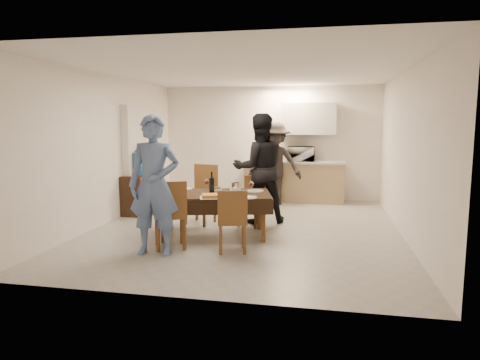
# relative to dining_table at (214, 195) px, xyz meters

# --- Properties ---
(floor) EXTENTS (5.00, 6.00, 0.02)m
(floor) POSITION_rel_dining_table_xyz_m (0.41, 0.59, -0.65)
(floor) COLOR #9F9F9B
(floor) RESTS_ON ground
(ceiling) EXTENTS (5.00, 6.00, 0.02)m
(ceiling) POSITION_rel_dining_table_xyz_m (0.41, 0.59, 1.95)
(ceiling) COLOR white
(ceiling) RESTS_ON wall_back
(wall_back) EXTENTS (5.00, 0.02, 2.60)m
(wall_back) POSITION_rel_dining_table_xyz_m (0.41, 3.59, 0.65)
(wall_back) COLOR white
(wall_back) RESTS_ON floor
(wall_front) EXTENTS (5.00, 0.02, 2.60)m
(wall_front) POSITION_rel_dining_table_xyz_m (0.41, -2.41, 0.65)
(wall_front) COLOR white
(wall_front) RESTS_ON floor
(wall_left) EXTENTS (0.02, 6.00, 2.60)m
(wall_left) POSITION_rel_dining_table_xyz_m (-2.09, 0.59, 0.65)
(wall_left) COLOR white
(wall_left) RESTS_ON floor
(wall_right) EXTENTS (0.02, 6.00, 2.60)m
(wall_right) POSITION_rel_dining_table_xyz_m (2.91, 0.59, 0.65)
(wall_right) COLOR white
(wall_right) RESTS_ON floor
(stub_partition) EXTENTS (0.15, 1.40, 2.10)m
(stub_partition) POSITION_rel_dining_table_xyz_m (-2.01, 1.79, 0.40)
(stub_partition) COLOR silver
(stub_partition) RESTS_ON floor
(kitchen_base_cabinet) EXTENTS (2.20, 0.60, 0.86)m
(kitchen_base_cabinet) POSITION_rel_dining_table_xyz_m (1.01, 3.27, -0.22)
(kitchen_base_cabinet) COLOR #9D845E
(kitchen_base_cabinet) RESTS_ON floor
(kitchen_worktop) EXTENTS (2.24, 0.64, 0.05)m
(kitchen_worktop) POSITION_rel_dining_table_xyz_m (1.01, 3.27, 0.24)
(kitchen_worktop) COLOR #ACACA8
(kitchen_worktop) RESTS_ON kitchen_base_cabinet
(upper_cabinet) EXTENTS (1.20, 0.34, 0.70)m
(upper_cabinet) POSITION_rel_dining_table_xyz_m (1.31, 3.41, 1.20)
(upper_cabinet) COLOR silver
(upper_cabinet) RESTS_ON wall_back
(dining_table) EXTENTS (1.92, 1.38, 0.68)m
(dining_table) POSITION_rel_dining_table_xyz_m (0.00, 0.00, 0.00)
(dining_table) COLOR black
(dining_table) RESTS_ON floor
(chair_near_left) EXTENTS (0.59, 0.61, 0.53)m
(chair_near_left) POSITION_rel_dining_table_xyz_m (-0.45, -0.84, -0.05)
(chair_near_left) COLOR brown
(chair_near_left) RESTS_ON floor
(chair_near_right) EXTENTS (0.48, 0.49, 0.47)m
(chair_near_right) POSITION_rel_dining_table_xyz_m (0.45, -0.83, -0.11)
(chair_near_right) COLOR brown
(chair_near_right) RESTS_ON floor
(chair_far_left) EXTENTS (0.57, 0.58, 0.56)m
(chair_far_left) POSITION_rel_dining_table_xyz_m (-0.45, 0.65, -0.02)
(chair_far_left) COLOR brown
(chair_far_left) RESTS_ON floor
(chair_far_right) EXTENTS (0.47, 0.47, 0.46)m
(chair_far_right) POSITION_rel_dining_table_xyz_m (0.45, 0.67, -0.13)
(chair_far_right) COLOR brown
(chair_far_right) RESTS_ON floor
(console) EXTENTS (0.41, 0.83, 0.76)m
(console) POSITION_rel_dining_table_xyz_m (-1.87, 1.35, -0.26)
(console) COLOR black
(console) RESTS_ON floor
(water_jug) EXTENTS (0.28, 0.28, 0.42)m
(water_jug) POSITION_rel_dining_table_xyz_m (-1.87, 1.35, 0.33)
(water_jug) COLOR teal
(water_jug) RESTS_ON console
(wine_bottle) EXTENTS (0.08, 0.08, 0.33)m
(wine_bottle) POSITION_rel_dining_table_xyz_m (-0.05, 0.05, 0.20)
(wine_bottle) COLOR black
(wine_bottle) RESTS_ON dining_table
(water_pitcher) EXTENTS (0.12, 0.12, 0.18)m
(water_pitcher) POSITION_rel_dining_table_xyz_m (0.35, -0.05, 0.12)
(water_pitcher) COLOR white
(water_pitcher) RESTS_ON dining_table
(savoury_tart) EXTENTS (0.49, 0.42, 0.05)m
(savoury_tart) POSITION_rel_dining_table_xyz_m (0.10, -0.38, 0.06)
(savoury_tart) COLOR #C9893B
(savoury_tart) RESTS_ON dining_table
(salad_bowl) EXTENTS (0.17, 0.17, 0.07)m
(salad_bowl) POSITION_rel_dining_table_xyz_m (0.30, 0.18, 0.06)
(salad_bowl) COLOR white
(salad_bowl) RESTS_ON dining_table
(mushroom_dish) EXTENTS (0.19, 0.19, 0.03)m
(mushroom_dish) POSITION_rel_dining_table_xyz_m (-0.05, 0.28, 0.05)
(mushroom_dish) COLOR white
(mushroom_dish) RESTS_ON dining_table
(wine_glass_a) EXTENTS (0.09, 0.09, 0.20)m
(wine_glass_a) POSITION_rel_dining_table_xyz_m (-0.55, -0.25, 0.13)
(wine_glass_a) COLOR white
(wine_glass_a) RESTS_ON dining_table
(wine_glass_b) EXTENTS (0.08, 0.08, 0.17)m
(wine_glass_b) POSITION_rel_dining_table_xyz_m (0.55, 0.25, 0.12)
(wine_glass_b) COLOR white
(wine_glass_b) RESTS_ON dining_table
(wine_glass_c) EXTENTS (0.08, 0.08, 0.19)m
(wine_glass_c) POSITION_rel_dining_table_xyz_m (-0.20, 0.30, 0.12)
(wine_glass_c) COLOR white
(wine_glass_c) RESTS_ON dining_table
(plate_near_left) EXTENTS (0.28, 0.28, 0.02)m
(plate_near_left) POSITION_rel_dining_table_xyz_m (-0.60, -0.30, 0.04)
(plate_near_left) COLOR white
(plate_near_left) RESTS_ON dining_table
(plate_near_right) EXTENTS (0.25, 0.25, 0.01)m
(plate_near_right) POSITION_rel_dining_table_xyz_m (0.60, -0.30, 0.04)
(plate_near_right) COLOR white
(plate_near_right) RESTS_ON dining_table
(plate_far_left) EXTENTS (0.27, 0.27, 0.02)m
(plate_far_left) POSITION_rel_dining_table_xyz_m (-0.60, 0.30, 0.04)
(plate_far_left) COLOR white
(plate_far_left) RESTS_ON dining_table
(plate_far_right) EXTENTS (0.28, 0.28, 0.02)m
(plate_far_right) POSITION_rel_dining_table_xyz_m (0.60, 0.30, 0.04)
(plate_far_right) COLOR white
(plate_far_right) RESTS_ON dining_table
(microwave) EXTENTS (0.59, 0.40, 0.33)m
(microwave) POSITION_rel_dining_table_xyz_m (1.16, 3.27, 0.43)
(microwave) COLOR silver
(microwave) RESTS_ON kitchen_worktop
(person_near) EXTENTS (0.73, 0.51, 1.88)m
(person_near) POSITION_rel_dining_table_xyz_m (-0.55, -1.05, 0.30)
(person_near) COLOR #5D79B3
(person_near) RESTS_ON floor
(person_far) EXTENTS (1.14, 1.02, 1.93)m
(person_far) POSITION_rel_dining_table_xyz_m (0.55, 1.05, 0.32)
(person_far) COLOR black
(person_far) RESTS_ON floor
(person_kitchen) EXTENTS (1.15, 0.66, 1.78)m
(person_kitchen) POSITION_rel_dining_table_xyz_m (0.62, 2.82, 0.24)
(person_kitchen) COLOR black
(person_kitchen) RESTS_ON floor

